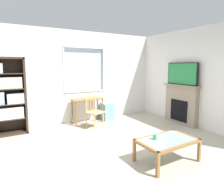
% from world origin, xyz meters
% --- Properties ---
extents(ground, '(6.14, 5.76, 0.02)m').
position_xyz_m(ground, '(0.00, 0.00, -0.01)').
color(ground, '#B2A893').
extents(wall_back_with_window, '(5.14, 0.15, 2.78)m').
position_xyz_m(wall_back_with_window, '(-0.02, 2.38, 1.37)').
color(wall_back_with_window, silver).
rests_on(wall_back_with_window, ground).
extents(wall_right, '(0.12, 4.96, 2.78)m').
position_xyz_m(wall_right, '(2.63, 0.00, 1.39)').
color(wall_right, silver).
rests_on(wall_right, ground).
extents(bookshelf, '(0.90, 0.38, 1.95)m').
position_xyz_m(bookshelf, '(-2.06, 2.14, 0.98)').
color(bookshelf, '#38281E').
rests_on(bookshelf, ground).
extents(desk_under_window, '(0.95, 0.43, 0.75)m').
position_xyz_m(desk_under_window, '(0.09, 2.03, 0.62)').
color(desk_under_window, brown).
rests_on(desk_under_window, ground).
extents(wooden_chair, '(0.53, 0.52, 0.90)m').
position_xyz_m(wooden_chair, '(0.06, 1.51, 0.46)').
color(wooden_chair, tan).
rests_on(wooden_chair, ground).
extents(plastic_drawer_unit, '(0.35, 0.40, 0.53)m').
position_xyz_m(plastic_drawer_unit, '(0.79, 2.08, 0.27)').
color(plastic_drawer_unit, '#72ADDB').
rests_on(plastic_drawer_unit, ground).
extents(fireplace, '(0.26, 1.18, 1.18)m').
position_xyz_m(fireplace, '(2.48, 0.55, 0.59)').
color(fireplace, gray).
rests_on(fireplace, ground).
extents(tv, '(0.06, 1.04, 0.65)m').
position_xyz_m(tv, '(2.46, 0.55, 1.50)').
color(tv, black).
rests_on(tv, fireplace).
extents(coffee_table, '(1.06, 0.66, 0.42)m').
position_xyz_m(coffee_table, '(0.39, -0.90, 0.36)').
color(coffee_table, '#8C9E99').
rests_on(coffee_table, ground).
extents(sippy_cup, '(0.07, 0.07, 0.09)m').
position_xyz_m(sippy_cup, '(0.19, -0.79, 0.46)').
color(sippy_cup, '#33B770').
rests_on(sippy_cup, coffee_table).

